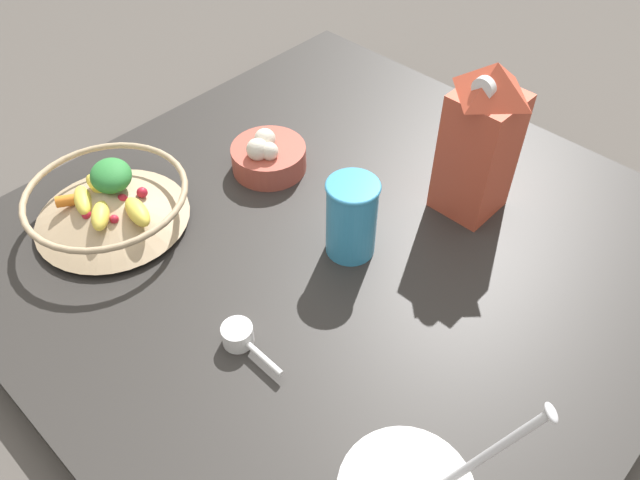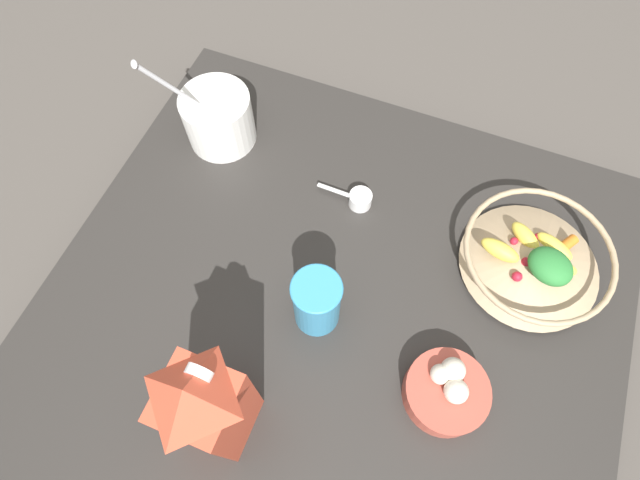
{
  "view_description": "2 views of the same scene",
  "coord_description": "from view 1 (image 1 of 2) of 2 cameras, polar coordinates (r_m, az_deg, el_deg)",
  "views": [
    {
      "loc": [
        0.43,
        -0.5,
        0.73
      ],
      "look_at": [
        0.01,
        -0.06,
        0.1
      ],
      "focal_mm": 35.0,
      "sensor_mm": 36.0,
      "label": 1
    },
    {
      "loc": [
        -0.08,
        0.23,
        0.85
      ],
      "look_at": [
        0.05,
        -0.1,
        0.1
      ],
      "focal_mm": 28.0,
      "sensor_mm": 36.0,
      "label": 2
    }
  ],
  "objects": [
    {
      "name": "milk_carton",
      "position": [
        0.96,
        14.47,
        8.84
      ],
      "size": [
        0.09,
        0.09,
        0.26
      ],
      "color": "#CC4C33",
      "rests_on": "countertop"
    },
    {
      "name": "ground_plane",
      "position": [
        0.99,
        1.88,
        -1.97
      ],
      "size": [
        6.0,
        6.0,
        0.0
      ],
      "primitive_type": "plane",
      "color": "#4C4742"
    },
    {
      "name": "measuring_scoop",
      "position": [
        0.83,
        -7.38,
        -8.73
      ],
      "size": [
        0.11,
        0.04,
        0.03
      ],
      "color": "white",
      "rests_on": "countertop"
    },
    {
      "name": "garlic_bowl",
      "position": [
        1.07,
        -4.78,
        7.66
      ],
      "size": [
        0.13,
        0.13,
        0.08
      ],
      "color": "#B24C3D",
      "rests_on": "countertop"
    },
    {
      "name": "drinking_cup",
      "position": [
        0.9,
        3.02,
        2.23
      ],
      "size": [
        0.08,
        0.08,
        0.13
      ],
      "color": "#3893C6",
      "rests_on": "countertop"
    },
    {
      "name": "fruit_bowl",
      "position": [
        1.01,
        -18.75,
        3.21
      ],
      "size": [
        0.25,
        0.25,
        0.09
      ],
      "color": "tan",
      "rests_on": "countertop"
    },
    {
      "name": "countertop",
      "position": [
        0.97,
        1.91,
        -1.12
      ],
      "size": [
        0.96,
        0.96,
        0.04
      ],
      "color": "#2D2B28",
      "rests_on": "ground_plane"
    }
  ]
}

